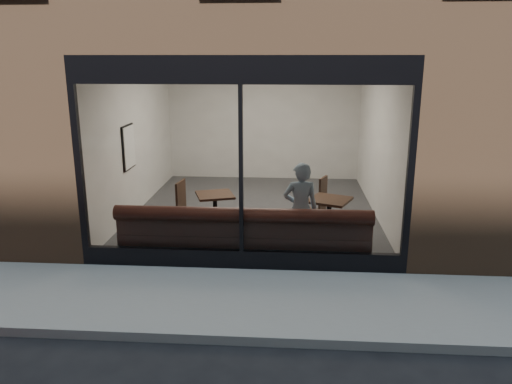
# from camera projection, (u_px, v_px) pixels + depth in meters

# --- Properties ---
(ground) EXTENTS (120.00, 120.00, 0.00)m
(ground) POSITION_uv_depth(u_px,v_px,m) (225.00, 341.00, 5.77)
(ground) COLOR black
(ground) RESTS_ON ground
(sidewalk_near) EXTENTS (40.00, 2.00, 0.01)m
(sidewalk_near) POSITION_uv_depth(u_px,v_px,m) (234.00, 300.00, 6.73)
(sidewalk_near) COLOR gray
(sidewalk_near) RESTS_ON ground
(kerb_near) EXTENTS (40.00, 0.10, 0.12)m
(kerb_near) POSITION_uv_depth(u_px,v_px,m) (224.00, 338.00, 5.71)
(kerb_near) COLOR gray
(kerb_near) RESTS_ON ground
(host_building_pier_left) EXTENTS (2.50, 12.00, 3.20)m
(host_building_pier_left) POSITION_uv_depth(u_px,v_px,m) (124.00, 118.00, 13.31)
(host_building_pier_left) COLOR brown
(host_building_pier_left) RESTS_ON ground
(host_building_pier_right) EXTENTS (2.50, 12.00, 3.20)m
(host_building_pier_right) POSITION_uv_depth(u_px,v_px,m) (409.00, 120.00, 12.80)
(host_building_pier_right) COLOR brown
(host_building_pier_right) RESTS_ON ground
(host_building_backfill) EXTENTS (5.00, 6.00, 3.20)m
(host_building_backfill) POSITION_uv_depth(u_px,v_px,m) (269.00, 108.00, 15.94)
(host_building_backfill) COLOR brown
(host_building_backfill) RESTS_ON ground
(cafe_floor) EXTENTS (6.00, 6.00, 0.00)m
(cafe_floor) POSITION_uv_depth(u_px,v_px,m) (255.00, 211.00, 10.58)
(cafe_floor) COLOR #2D2D30
(cafe_floor) RESTS_ON ground
(cafe_ceiling) EXTENTS (6.00, 6.00, 0.00)m
(cafe_ceiling) POSITION_uv_depth(u_px,v_px,m) (255.00, 56.00, 9.75)
(cafe_ceiling) COLOR white
(cafe_ceiling) RESTS_ON host_building_upper
(cafe_wall_back) EXTENTS (5.00, 0.00, 5.00)m
(cafe_wall_back) POSITION_uv_depth(u_px,v_px,m) (264.00, 119.00, 13.04)
(cafe_wall_back) COLOR beige
(cafe_wall_back) RESTS_ON ground
(cafe_wall_left) EXTENTS (0.00, 6.00, 6.00)m
(cafe_wall_left) POSITION_uv_depth(u_px,v_px,m) (136.00, 135.00, 10.33)
(cafe_wall_left) COLOR beige
(cafe_wall_left) RESTS_ON ground
(cafe_wall_right) EXTENTS (0.00, 6.00, 6.00)m
(cafe_wall_right) POSITION_uv_depth(u_px,v_px,m) (379.00, 138.00, 9.99)
(cafe_wall_right) COLOR beige
(cafe_wall_right) RESTS_ON ground
(storefront_kick) EXTENTS (5.00, 0.10, 0.30)m
(storefront_kick) POSITION_uv_depth(u_px,v_px,m) (242.00, 259.00, 7.71)
(storefront_kick) COLOR black
(storefront_kick) RESTS_ON ground
(storefront_header) EXTENTS (5.00, 0.10, 0.40)m
(storefront_header) POSITION_uv_depth(u_px,v_px,m) (240.00, 70.00, 6.96)
(storefront_header) COLOR black
(storefront_header) RESTS_ON host_building_upper
(storefront_mullion) EXTENTS (0.06, 0.10, 2.50)m
(storefront_mullion) POSITION_uv_depth(u_px,v_px,m) (241.00, 171.00, 7.34)
(storefront_mullion) COLOR black
(storefront_mullion) RESTS_ON storefront_kick
(storefront_glass) EXTENTS (4.80, 0.00, 4.80)m
(storefront_glass) POSITION_uv_depth(u_px,v_px,m) (241.00, 171.00, 7.31)
(storefront_glass) COLOR white
(storefront_glass) RESTS_ON storefront_kick
(banquette) EXTENTS (4.00, 0.55, 0.45)m
(banquette) POSITION_uv_depth(u_px,v_px,m) (244.00, 245.00, 8.07)
(banquette) COLOR #381814
(banquette) RESTS_ON cafe_floor
(person) EXTENTS (0.60, 0.43, 1.56)m
(person) POSITION_uv_depth(u_px,v_px,m) (300.00, 209.00, 8.10)
(person) COLOR #859EB4
(person) RESTS_ON cafe_floor
(cafe_table_left) EXTENTS (0.81, 0.81, 0.04)m
(cafe_table_left) POSITION_uv_depth(u_px,v_px,m) (215.00, 195.00, 9.09)
(cafe_table_left) COLOR black
(cafe_table_left) RESTS_ON cafe_floor
(cafe_table_right) EXTENTS (0.88, 0.88, 0.04)m
(cafe_table_right) POSITION_uv_depth(u_px,v_px,m) (330.00, 200.00, 8.77)
(cafe_table_right) COLOR black
(cafe_table_right) RESTS_ON cafe_floor
(cafe_chair_left) EXTENTS (0.51, 0.51, 0.04)m
(cafe_chair_left) POSITION_uv_depth(u_px,v_px,m) (172.00, 217.00, 9.45)
(cafe_chair_left) COLOR black
(cafe_chair_left) RESTS_ON cafe_floor
(cafe_chair_right) EXTENTS (0.49, 0.49, 0.04)m
(cafe_chair_right) POSITION_uv_depth(u_px,v_px,m) (313.00, 211.00, 9.80)
(cafe_chair_right) COLOR black
(cafe_chair_right) RESTS_ON cafe_floor
(wall_poster) EXTENTS (0.02, 0.61, 0.82)m
(wall_poster) POSITION_uv_depth(u_px,v_px,m) (129.00, 147.00, 9.81)
(wall_poster) COLOR white
(wall_poster) RESTS_ON cafe_wall_left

